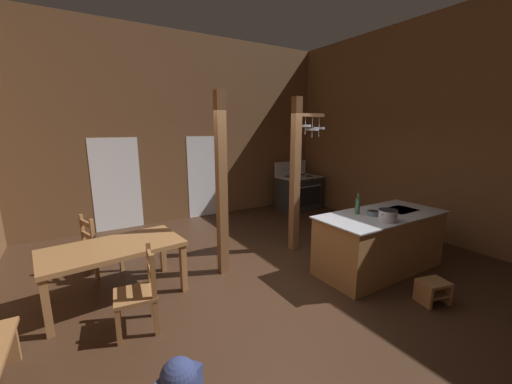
{
  "coord_description": "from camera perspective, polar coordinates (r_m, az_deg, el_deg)",
  "views": [
    {
      "loc": [
        -2.48,
        -3.43,
        2.25
      ],
      "look_at": [
        0.2,
        0.96,
        1.16
      ],
      "focal_mm": 21.23,
      "sensor_mm": 36.0,
      "label": 1
    }
  ],
  "objects": [
    {
      "name": "glazed_panel_back_right",
      "position": [
        7.87,
        -9.8,
        2.82
      ],
      "size": [
        0.84,
        0.01,
        2.05
      ],
      "primitive_type": "cube",
      "color": "white",
      "rests_on": "ground_plane"
    },
    {
      "name": "ground_plane",
      "position": [
        4.81,
        4.06,
        -16.6
      ],
      "size": [
        8.26,
        8.42,
        0.1
      ],
      "primitive_type": "cube",
      "color": "#382316"
    },
    {
      "name": "support_post_with_pot_rack",
      "position": [
        5.55,
        7.8,
        4.33
      ],
      "size": [
        0.71,
        0.24,
        2.78
      ],
      "color": "brown",
      "rests_on": "ground_plane"
    },
    {
      "name": "stockpot_on_counter",
      "position": [
        4.75,
        23.58,
        -4.05
      ],
      "size": [
        0.33,
        0.26,
        0.17
      ],
      "color": "#A8AAB2",
      "rests_on": "kitchen_island"
    },
    {
      "name": "glazed_door_back_left",
      "position": [
        7.38,
        -24.75,
        1.29
      ],
      "size": [
        1.0,
        0.01,
        2.05
      ],
      "primitive_type": "cube",
      "color": "white",
      "rests_on": "ground_plane"
    },
    {
      "name": "ladderback_chair_near_window",
      "position": [
        3.79,
        -21.03,
        -17.17
      ],
      "size": [
        0.49,
        0.49,
        0.95
      ],
      "color": "olive",
      "rests_on": "ground_plane"
    },
    {
      "name": "support_post_center",
      "position": [
        4.59,
        -6.51,
        1.1
      ],
      "size": [
        0.14,
        0.14,
        2.78
      ],
      "color": "brown",
      "rests_on": "ground_plane"
    },
    {
      "name": "bottle_tall_on_counter",
      "position": [
        4.96,
        18.6,
        -2.5
      ],
      "size": [
        0.07,
        0.07,
        0.33
      ],
      "color": "#2D5638",
      "rests_on": "kitchen_island"
    },
    {
      "name": "step_stool",
      "position": [
        4.76,
        30.38,
        -15.62
      ],
      "size": [
        0.42,
        0.36,
        0.3
      ],
      "color": "olive",
      "rests_on": "ground_plane"
    },
    {
      "name": "dining_table",
      "position": [
        4.47,
        -25.24,
        -10.19
      ],
      "size": [
        1.79,
        1.07,
        0.74
      ],
      "color": "olive",
      "rests_on": "ground_plane"
    },
    {
      "name": "kitchen_island",
      "position": [
        5.29,
        22.25,
        -8.67
      ],
      "size": [
        2.16,
        0.96,
        0.93
      ],
      "color": "olive",
      "rests_on": "ground_plane"
    },
    {
      "name": "wall_back",
      "position": [
        7.72,
        -12.95,
        11.39
      ],
      "size": [
        8.26,
        0.14,
        4.43
      ],
      "primitive_type": "cube",
      "color": "brown",
      "rests_on": "ground_plane"
    },
    {
      "name": "ladderback_chair_by_post",
      "position": [
        5.39,
        -27.53,
        -8.93
      ],
      "size": [
        0.56,
        0.56,
        0.95
      ],
      "color": "olive",
      "rests_on": "ground_plane"
    },
    {
      "name": "stove_range",
      "position": [
        8.64,
        8.0,
        0.01
      ],
      "size": [
        1.19,
        0.88,
        1.32
      ],
      "color": "#242424",
      "rests_on": "ground_plane"
    },
    {
      "name": "wall_right",
      "position": [
        7.16,
        30.46,
        10.06
      ],
      "size": [
        0.14,
        8.42,
        4.43
      ],
      "primitive_type": "cube",
      "color": "brown",
      "rests_on": "ground_plane"
    },
    {
      "name": "mixing_bowl_on_counter",
      "position": [
        4.99,
        21.2,
        -3.74
      ],
      "size": [
        0.2,
        0.2,
        0.07
      ],
      "color": "slate",
      "rests_on": "kitchen_island"
    }
  ]
}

